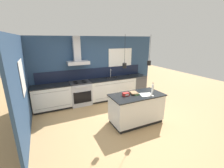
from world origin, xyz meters
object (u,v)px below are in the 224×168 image
at_px(book_stack, 134,93).
at_px(red_supply_box, 126,94).
at_px(dishwasher, 137,85).
at_px(oven_range, 81,93).
at_px(bottle_on_island, 153,89).

relative_size(book_stack, red_supply_box, 1.71).
xyz_separation_m(dishwasher, red_supply_box, (-1.80, -2.00, 0.50)).
bearing_deg(oven_range, bottle_on_island, -53.26).
bearing_deg(red_supply_box, bottle_on_island, -15.22).
height_order(dishwasher, book_stack, book_stack).
bearing_deg(book_stack, red_supply_box, -178.03).
distance_m(oven_range, book_stack, 2.35).
distance_m(book_stack, red_supply_box, 0.30).
distance_m(bottle_on_island, book_stack, 0.55).
bearing_deg(oven_range, book_stack, -59.76).
height_order(bottle_on_island, red_supply_box, bottle_on_island).
distance_m(dishwasher, bottle_on_island, 2.51).
xyz_separation_m(oven_range, bottle_on_island, (1.65, -2.21, 0.60)).
distance_m(bottle_on_island, red_supply_box, 0.82).
height_order(dishwasher, red_supply_box, red_supply_box).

